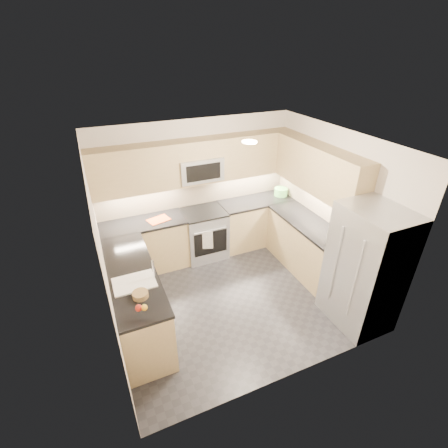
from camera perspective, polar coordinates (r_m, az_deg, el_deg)
floor at (r=5.40m, az=1.52°, el=-12.38°), size 3.60×3.20×0.00m
ceiling at (r=4.17m, az=1.99°, el=14.10°), size 3.60×3.20×0.02m
wall_back at (r=5.99m, az=-4.83°, el=6.24°), size 3.60×0.02×2.50m
wall_front at (r=3.56m, az=13.00°, el=-12.85°), size 3.60×0.02×2.50m
wall_left at (r=4.33m, az=-20.51°, el=-5.66°), size 0.02×3.20×2.50m
wall_right at (r=5.59m, az=18.69°, el=2.92°), size 0.02×3.20×2.50m
base_cab_back_left at (r=5.89m, az=-13.58°, el=-3.85°), size 1.42×0.60×0.90m
base_cab_back_right at (r=6.50m, az=5.45°, el=0.31°), size 1.42×0.60×0.90m
base_cab_right at (r=5.89m, az=14.32°, el=-3.92°), size 0.60×1.70×0.90m
base_cab_peninsula at (r=4.82m, az=-15.23°, el=-12.76°), size 0.60×2.00×0.90m
countertop_back_left at (r=5.65m, az=-14.13°, el=0.13°), size 1.42×0.63×0.04m
countertop_back_right at (r=6.29m, az=5.65°, el=4.05°), size 1.42×0.63×0.04m
countertop_right at (r=5.66m, az=14.90°, el=0.06°), size 0.63×1.70×0.04m
countertop_peninsula at (r=4.52m, az=-16.01°, el=-8.32°), size 0.63×2.00×0.04m
upper_cab_back at (r=5.63m, az=-4.47°, el=10.97°), size 3.60×0.35×0.75m
upper_cab_right at (r=5.45m, az=16.39°, el=9.23°), size 0.35×1.95×0.75m
backsplash_back at (r=6.01m, az=-4.79°, el=5.74°), size 3.60×0.01×0.51m
backsplash_right at (r=5.91m, az=15.79°, el=4.26°), size 0.01×2.30×0.51m
gas_range at (r=6.08m, az=-3.50°, el=-1.77°), size 0.76×0.65×0.91m
range_cooktop at (r=5.86m, az=-3.63°, el=2.08°), size 0.76×0.65×0.03m
oven_door_glass at (r=5.82m, az=-2.35°, el=-3.35°), size 0.62×0.02×0.45m
oven_handle at (r=5.67m, az=-2.33°, el=-1.16°), size 0.60×0.02×0.02m
microwave at (r=5.65m, az=-4.33°, el=9.70°), size 0.76×0.40×0.40m
microwave_door at (r=5.47m, az=-3.60°, el=9.04°), size 0.60×0.01×0.28m
refrigerator at (r=4.86m, az=23.57°, el=-7.18°), size 0.70×0.90×1.80m
fridge_handle_left at (r=4.51m, az=21.95°, el=-9.18°), size 0.02×0.02×1.20m
fridge_handle_right at (r=4.70m, az=18.99°, el=-6.80°), size 0.02×0.02×1.20m
sink_basin at (r=4.35m, az=-15.38°, el=-10.63°), size 0.52×0.38×0.16m
faucet at (r=4.25m, az=-12.28°, el=-7.80°), size 0.03×0.03×0.28m
utensil_bowl at (r=6.52m, az=9.97°, el=5.60°), size 0.34×0.34×0.15m
cutting_board at (r=5.65m, az=-11.41°, el=0.74°), size 0.41×0.34×0.01m
fruit_basket at (r=4.07m, az=-14.49°, el=-11.94°), size 0.25×0.25×0.07m
fruit_apple at (r=3.79m, az=-14.76°, el=-14.09°), size 0.08×0.08×0.08m
fruit_pear at (r=3.79m, az=-13.85°, el=-13.98°), size 0.06×0.06×0.06m
dish_towel_check at (r=5.72m, az=-2.88°, el=-2.86°), size 0.18×0.08×0.35m
fruit_orange at (r=3.78m, az=-13.84°, el=-14.09°), size 0.07×0.07×0.07m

